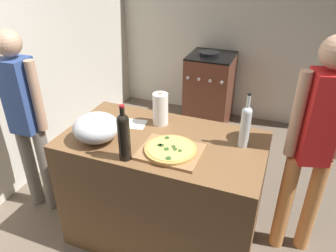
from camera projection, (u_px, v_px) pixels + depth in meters
ground_plane at (200, 179)px, 3.35m from camera, size 3.84×3.75×0.02m
kitchen_wall_rear at (242, 20)px, 4.03m from camera, size 3.84×0.10×2.60m
kitchen_wall_left at (46, 38)px, 3.24m from camera, size 0.10×3.75×2.60m
counter at (163, 190)px, 2.48m from camera, size 1.42×0.77×0.93m
cutting_board at (171, 152)px, 2.10m from camera, size 0.40×0.32×0.02m
pizza at (170, 149)px, 2.09m from camera, size 0.34×0.34×0.03m
mixing_bowl at (96, 128)px, 2.20m from camera, size 0.32×0.32×0.19m
paper_towel_roll at (160, 109)px, 2.39m from camera, size 0.11×0.11×0.25m
wine_bottle_clear at (245, 125)px, 2.10m from camera, size 0.07×0.07×0.38m
wine_bottle_dark at (124, 135)px, 1.97m from camera, size 0.08×0.08×0.37m
recipe_sheet at (132, 124)px, 2.45m from camera, size 0.23×0.18×0.00m
stove at (209, 90)px, 4.19m from camera, size 0.55×0.58×0.97m
person_in_stripes at (26, 117)px, 2.58m from camera, size 0.37×0.21×1.60m
person_in_red at (314, 143)px, 2.15m from camera, size 0.36×0.25×1.68m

